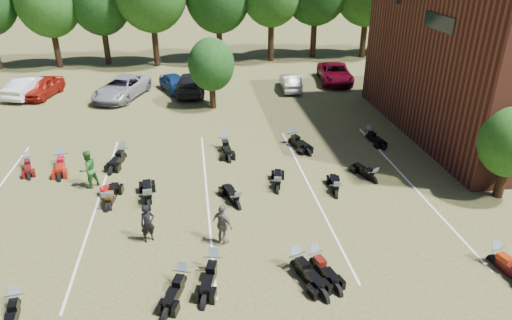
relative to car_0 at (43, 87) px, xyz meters
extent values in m
plane|color=brown|center=(14.69, -19.88, -0.74)|extent=(160.00, 160.00, 0.00)
imported|color=maroon|center=(0.00, 0.00, 0.00)|extent=(2.79, 4.62, 1.47)
imported|color=silver|center=(-0.84, 0.14, 0.04)|extent=(3.24, 5.00, 1.56)
imported|color=gray|center=(6.01, -1.22, 0.05)|extent=(4.47, 6.24, 1.58)
imported|color=black|center=(11.22, -0.74, 0.05)|extent=(2.64, 5.57, 1.57)
imported|color=navy|center=(9.96, -0.17, -0.06)|extent=(2.94, 4.26, 1.35)
imported|color=#A5A4A0|center=(19.06, -1.03, -0.09)|extent=(1.62, 3.98, 1.28)
imported|color=#5C0518|center=(23.22, 0.62, 0.02)|extent=(3.28, 5.78, 1.52)
imported|color=#36363B|center=(28.33, -0.55, 0.03)|extent=(2.70, 5.48, 1.53)
imported|color=black|center=(9.25, -20.13, 0.06)|extent=(0.69, 0.59, 1.60)
imported|color=#2A6224|center=(6.14, -15.24, 0.21)|extent=(1.16, 1.16, 1.90)
imported|color=#5F5751|center=(12.17, -20.71, 0.12)|extent=(0.98, 1.03, 1.72)
cube|color=black|center=(24.04, -7.88, 6.76)|extent=(0.30, 0.40, 0.30)
cube|color=black|center=(24.16, -12.88, 6.26)|extent=(0.06, 3.00, 0.80)
cylinder|color=black|center=(-1.31, 9.12, 1.31)|extent=(0.58, 0.58, 4.08)
cylinder|color=black|center=(3.69, 9.12, 1.31)|extent=(0.57, 0.58, 4.08)
cylinder|color=black|center=(8.69, 9.12, 1.31)|extent=(0.57, 0.58, 4.08)
cylinder|color=black|center=(13.69, 9.12, 1.31)|extent=(0.58, 0.58, 4.08)
cylinder|color=black|center=(18.69, 9.12, 1.31)|extent=(0.57, 0.58, 4.08)
cylinder|color=black|center=(23.69, 9.12, 1.31)|extent=(0.57, 0.58, 4.08)
cylinder|color=black|center=(28.69, 9.12, 1.31)|extent=(0.57, 0.58, 4.08)
cylinder|color=black|center=(33.69, 9.12, 1.31)|extent=(0.58, 0.58, 4.08)
cylinder|color=black|center=(38.69, 9.12, 1.31)|extent=(0.58, 0.58, 4.08)
cylinder|color=black|center=(25.19, -18.88, 0.12)|extent=(0.24, 0.24, 1.71)
sphere|color=#1E4C19|center=(25.19, -18.88, 2.02)|extent=(2.80, 2.80, 2.80)
cylinder|color=black|center=(12.69, -4.38, 0.21)|extent=(0.24, 0.24, 1.90)
sphere|color=#1E4C19|center=(12.69, -4.38, 2.36)|extent=(3.20, 3.20, 3.20)
cube|color=silver|center=(6.69, -16.88, -0.73)|extent=(0.10, 14.00, 0.01)
cube|color=silver|center=(11.69, -16.88, -0.73)|extent=(0.10, 14.00, 0.01)
cube|color=silver|center=(16.69, -16.88, -0.73)|extent=(0.10, 14.00, 0.01)
cube|color=silver|center=(21.69, -16.88, -0.73)|extent=(0.10, 14.00, 0.01)
camera|label=1|loc=(11.35, -35.62, 10.12)|focal=32.00mm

